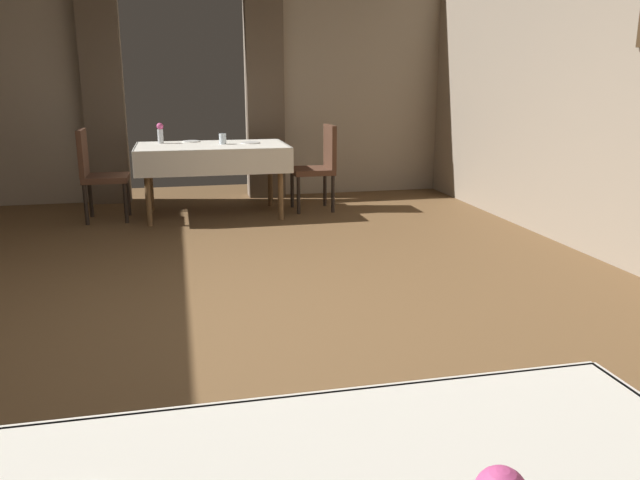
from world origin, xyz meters
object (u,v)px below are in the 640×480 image
chair_mid_left (97,171)px  chair_mid_right (319,163)px  flower_vase_mid (160,132)px  plate_mid_d (250,143)px  glass_mid_c (223,139)px  plate_mid_b (191,141)px  dining_table_mid (212,153)px

chair_mid_left → chair_mid_right: bearing=1.1°
flower_vase_mid → plate_mid_d: (0.93, -0.19, -0.11)m
chair_mid_right → glass_mid_c: bearing=-178.6°
plate_mid_b → plate_mid_d: bearing=-24.9°
glass_mid_c → dining_table_mid: bearing=-168.2°
chair_mid_left → chair_mid_right: same height
chair_mid_right → plate_mid_d: chair_mid_right is taller
chair_mid_left → plate_mid_b: chair_mid_left is taller
chair_mid_right → flower_vase_mid: (-1.68, 0.20, 0.35)m
flower_vase_mid → dining_table_mid: bearing=-26.1°
glass_mid_c → flower_vase_mid: bearing=160.1°
dining_table_mid → chair_mid_left: size_ratio=1.67×
dining_table_mid → plate_mid_b: 0.41m
flower_vase_mid → chair_mid_left: bearing=-158.9°
plate_mid_d → chair_mid_right: bearing=-0.8°
dining_table_mid → glass_mid_c: bearing=11.8°
dining_table_mid → plate_mid_d: plate_mid_d is taller
chair_mid_left → plate_mid_b: (0.96, 0.34, 0.24)m
flower_vase_mid → glass_mid_c: flower_vase_mid is taller
chair_mid_left → flower_vase_mid: 0.77m
dining_table_mid → glass_mid_c: glass_mid_c is taller
dining_table_mid → plate_mid_b: bearing=120.3°
glass_mid_c → chair_mid_left: bearing=-179.2°
dining_table_mid → chair_mid_right: bearing=2.4°
dining_table_mid → chair_mid_right: chair_mid_right is taller
plate_mid_b → flower_vase_mid: bearing=-164.3°
dining_table_mid → glass_mid_c: size_ratio=14.04×
chair_mid_right → glass_mid_c: 1.08m
glass_mid_c → plate_mid_d: glass_mid_c is taller
chair_mid_left → flower_vase_mid: flower_vase_mid is taller
chair_mid_right → plate_mid_b: chair_mid_right is taller
flower_vase_mid → plate_mid_d: bearing=-11.8°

